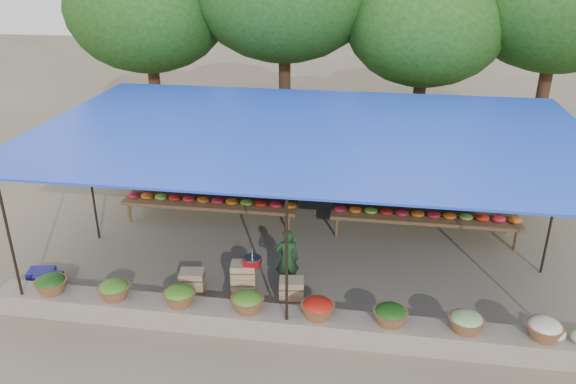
% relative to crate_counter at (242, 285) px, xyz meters
% --- Properties ---
extents(ground, '(60.00, 60.00, 0.00)m').
position_rel_crate_counter_xyz_m(ground, '(1.01, 1.86, -0.31)').
color(ground, brown).
rests_on(ground, ground).
extents(stone_curb, '(10.60, 0.55, 0.40)m').
position_rel_crate_counter_xyz_m(stone_curb, '(1.01, -0.89, -0.11)').
color(stone_curb, '#72675B').
rests_on(stone_curb, ground).
extents(stall_canopy, '(10.80, 6.60, 2.82)m').
position_rel_crate_counter_xyz_m(stall_canopy, '(1.01, 1.92, 2.37)').
color(stall_canopy, black).
rests_on(stall_canopy, ground).
extents(produce_baskets, '(8.98, 0.58, 0.34)m').
position_rel_crate_counter_xyz_m(produce_baskets, '(0.91, -0.89, 0.25)').
color(produce_baskets, brown).
rests_on(produce_baskets, stone_curb).
extents(netting_backdrop, '(10.60, 0.06, 2.50)m').
position_rel_crate_counter_xyz_m(netting_backdrop, '(1.01, 5.01, 0.94)').
color(netting_backdrop, '#1B4C20').
rests_on(netting_backdrop, ground).
extents(tree_row, '(16.51, 5.50, 7.12)m').
position_rel_crate_counter_xyz_m(tree_row, '(1.51, 7.95, 4.39)').
color(tree_row, '#321C12').
rests_on(tree_row, ground).
extents(fruit_table_left, '(4.21, 0.95, 0.93)m').
position_rel_crate_counter_xyz_m(fruit_table_left, '(-1.49, 3.21, 0.30)').
color(fruit_table_left, brown).
rests_on(fruit_table_left, ground).
extents(fruit_table_right, '(4.21, 0.95, 0.93)m').
position_rel_crate_counter_xyz_m(fruit_table_right, '(3.51, 3.21, 0.30)').
color(fruit_table_right, brown).
rests_on(fruit_table_right, ground).
extents(crate_counter, '(2.39, 0.40, 0.77)m').
position_rel_crate_counter_xyz_m(crate_counter, '(0.00, 0.00, 0.00)').
color(crate_counter, '#9F7A5B').
rests_on(crate_counter, ground).
extents(weighing_scale, '(0.31, 0.31, 0.33)m').
position_rel_crate_counter_xyz_m(weighing_scale, '(0.21, 0.00, 0.54)').
color(weighing_scale, '#AF0E11').
rests_on(weighing_scale, crate_counter).
extents(vendor_seated, '(0.52, 0.40, 1.26)m').
position_rel_crate_counter_xyz_m(vendor_seated, '(0.77, 0.51, 0.32)').
color(vendor_seated, '#19381B').
rests_on(vendor_seated, ground).
extents(customer_left, '(0.92, 0.79, 1.65)m').
position_rel_crate_counter_xyz_m(customer_left, '(-1.80, 4.12, 0.51)').
color(customer_left, slate).
rests_on(customer_left, ground).
extents(customer_mid, '(1.10, 1.07, 1.51)m').
position_rel_crate_counter_xyz_m(customer_mid, '(1.80, 4.09, 0.45)').
color(customer_mid, slate).
rests_on(customer_mid, ground).
extents(customer_right, '(1.10, 0.96, 1.77)m').
position_rel_crate_counter_xyz_m(customer_right, '(4.73, 3.86, 0.58)').
color(customer_right, slate).
rests_on(customer_right, ground).
extents(blue_crate_front, '(0.50, 0.37, 0.29)m').
position_rel_crate_counter_xyz_m(blue_crate_front, '(-3.82, -0.19, -0.17)').
color(blue_crate_front, navy).
rests_on(blue_crate_front, ground).
extents(blue_crate_back, '(0.55, 0.45, 0.29)m').
position_rel_crate_counter_xyz_m(blue_crate_back, '(-4.04, -0.07, -0.16)').
color(blue_crate_back, navy).
rests_on(blue_crate_back, ground).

